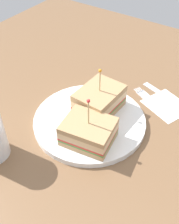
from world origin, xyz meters
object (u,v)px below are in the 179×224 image
sandwich_half_front (100,100)px  fork (149,99)px  plate (89,121)px  sandwich_half_back (89,131)px  napkin (167,105)px  knife (162,94)px

sandwich_half_front → fork: size_ratio=0.88×
plate → sandwich_half_back: bearing=122.4°
napkin → fork: fork is taller
napkin → knife: bearing=-52.0°
plate → knife: (-9.39, -18.46, -0.47)cm
sandwich_half_front → knife: (-9.29, -14.61, -3.81)cm
napkin → fork: (4.52, 0.36, 0.10)cm
plate → sandwich_half_back: 6.81cm
sandwich_half_front → sandwich_half_back: size_ratio=1.00×
sandwich_half_back → fork: sandwich_half_back is taller
sandwich_half_back → fork: (-4.13, -20.01, -3.47)cm
sandwich_half_back → fork: bearing=-101.7°
sandwich_half_front → napkin: (-11.83, -11.37, -3.91)cm
fork → knife: 4.12cm
knife → fork: bearing=61.2°
plate → knife: plate is taller
sandwich_half_back → fork: size_ratio=0.88×
fork → napkin: bearing=-175.4°
plate → sandwich_half_back: size_ratio=2.27×
plate → knife: 20.71cm
fork → knife: size_ratio=0.93×
fork → knife: bearing=-118.8°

